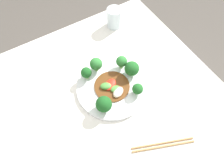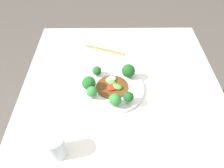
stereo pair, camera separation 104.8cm
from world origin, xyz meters
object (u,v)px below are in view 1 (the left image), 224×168
object	(u,v)px
broccoli_southeast	(104,104)
chopsticks	(163,145)
broccoli_north	(132,69)
stirfry_center	(112,87)
broccoli_west	(96,64)
plate	(112,88)
drinking_glass	(114,18)
broccoli_northwest	(122,62)
broccoli_northeast	(138,89)
broccoli_southwest	(86,73)

from	to	relation	value
broccoli_southeast	chopsticks	world-z (taller)	broccoli_southeast
broccoli_north	stirfry_center	bearing A→B (deg)	-80.84
broccoli_west	stirfry_center	bearing A→B (deg)	4.65
plate	stirfry_center	world-z (taller)	stirfry_center
plate	drinking_glass	xyz separation A→B (m)	(-0.30, 0.19, 0.04)
broccoli_northwest	stirfry_center	xyz separation A→B (m)	(0.07, -0.08, -0.03)
drinking_glass	broccoli_northeast	bearing A→B (deg)	-18.54
broccoli_north	chopsticks	world-z (taller)	broccoli_north
broccoli_southwest	broccoli_southeast	xyz separation A→B (m)	(0.15, -0.01, 0.00)
broccoli_northeast	broccoli_northwest	bearing A→B (deg)	174.07
plate	stirfry_center	size ratio (longest dim) A/B	2.00
broccoli_west	drinking_glass	xyz separation A→B (m)	(-0.19, 0.20, -0.01)
broccoli_west	broccoli_southwest	distance (m)	0.06
broccoli_northwest	broccoli_southeast	bearing A→B (deg)	-50.95
broccoli_southwest	drinking_glass	distance (m)	0.33
stirfry_center	drinking_glass	distance (m)	0.36
plate	broccoli_northwest	bearing A→B (deg)	126.69
broccoli_southwest	broccoli_southeast	bearing A→B (deg)	-3.47
broccoli_west	broccoli_north	distance (m)	0.14
broccoli_southwest	stirfry_center	distance (m)	0.11
broccoli_southeast	broccoli_northeast	bearing A→B (deg)	86.61
stirfry_center	chopsticks	xyz separation A→B (m)	(0.28, 0.04, -0.02)
broccoli_west	drinking_glass	world-z (taller)	drinking_glass
plate	broccoli_southeast	bearing A→B (deg)	-48.51
plate	drinking_glass	bearing A→B (deg)	147.04
broccoli_northeast	chopsticks	world-z (taller)	broccoli_northeast
broccoli_west	stirfry_center	xyz separation A→B (m)	(0.11, 0.01, -0.03)
broccoli_southwest	broccoli_north	world-z (taller)	broccoli_north
broccoli_southeast	broccoli_southwest	bearing A→B (deg)	176.53
broccoli_west	broccoli_southeast	world-z (taller)	broccoli_southeast
stirfry_center	drinking_glass	world-z (taller)	drinking_glass
broccoli_northwest	broccoli_southeast	distance (m)	0.20
broccoli_north	broccoli_southeast	bearing A→B (deg)	-65.99
broccoli_north	broccoli_northeast	distance (m)	0.09
broccoli_west	chopsticks	xyz separation A→B (m)	(0.39, 0.05, -0.05)
broccoli_northwest	broccoli_southeast	world-z (taller)	broccoli_southeast
broccoli_northeast	drinking_glass	bearing A→B (deg)	161.46
plate	chopsticks	distance (m)	0.29
broccoli_southwest	broccoli_north	size ratio (longest dim) A/B	0.86
broccoli_southwest	chopsticks	world-z (taller)	broccoli_southwest
broccoli_northwest	chopsticks	distance (m)	0.35
broccoli_north	chopsticks	size ratio (longest dim) A/B	0.32
broccoli_southeast	plate	bearing A→B (deg)	131.49
chopsticks	drinking_glass	bearing A→B (deg)	164.83
broccoli_northwest	broccoli_north	distance (m)	0.05
broccoli_northwest	chopsticks	bearing A→B (deg)	-7.82
broccoli_northeast	drinking_glass	world-z (taller)	drinking_glass
broccoli_southeast	stirfry_center	bearing A→B (deg)	130.30
chopsticks	broccoli_southwest	bearing A→B (deg)	-165.09
broccoli_southeast	stirfry_center	size ratio (longest dim) A/B	0.48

